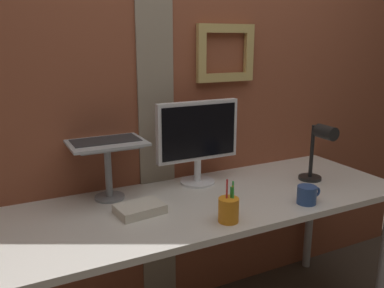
{
  "coord_description": "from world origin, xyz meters",
  "views": [
    {
      "loc": [
        -0.92,
        -1.45,
        1.49
      ],
      "look_at": [
        -0.09,
        0.19,
        1.01
      ],
      "focal_mm": 37.67,
      "sensor_mm": 36.0,
      "label": 1
    }
  ],
  "objects": [
    {
      "name": "pen_cup",
      "position": [
        -0.1,
        -0.16,
        0.81
      ],
      "size": [
        0.09,
        0.09,
        0.18
      ],
      "color": "orange",
      "rests_on": "desk"
    },
    {
      "name": "desk",
      "position": [
        -0.09,
        0.09,
        0.69
      ],
      "size": [
        2.04,
        0.69,
        0.76
      ],
      "color": "silver",
      "rests_on": "ground_plane"
    },
    {
      "name": "desk_lamp",
      "position": [
        0.56,
        0.03,
        0.95
      ],
      "size": [
        0.12,
        0.2,
        0.31
      ],
      "color": "black",
      "rests_on": "desk"
    },
    {
      "name": "brick_wall_back",
      "position": [
        -0.0,
        0.49,
        1.18
      ],
      "size": [
        3.37,
        0.16,
        2.36
      ],
      "color": "brown",
      "rests_on": "ground_plane"
    },
    {
      "name": "laptop",
      "position": [
        -0.47,
        0.38,
        1.09
      ],
      "size": [
        0.34,
        0.31,
        0.25
      ],
      "color": "#ADB2B7",
      "rests_on": "laptop_stand"
    },
    {
      "name": "laptop_stand",
      "position": [
        -0.47,
        0.31,
        0.93
      ],
      "size": [
        0.28,
        0.22,
        0.27
      ],
      "color": "gray",
      "rests_on": "desk"
    },
    {
      "name": "paper_clutter_stack",
      "position": [
        -0.4,
        0.09,
        0.78
      ],
      "size": [
        0.22,
        0.16,
        0.04
      ],
      "primitive_type": "cube",
      "rotation": [
        0.0,
        0.0,
        0.12
      ],
      "color": "silver",
      "rests_on": "desk"
    },
    {
      "name": "monitor",
      "position": [
        -0.0,
        0.31,
        1.01
      ],
      "size": [
        0.45,
        0.18,
        0.43
      ],
      "color": "white",
      "rests_on": "desk"
    },
    {
      "name": "coffee_mug",
      "position": [
        0.32,
        -0.16,
        0.8
      ],
      "size": [
        0.12,
        0.09,
        0.08
      ],
      "color": "#2D4C8C",
      "rests_on": "desk"
    }
  ]
}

